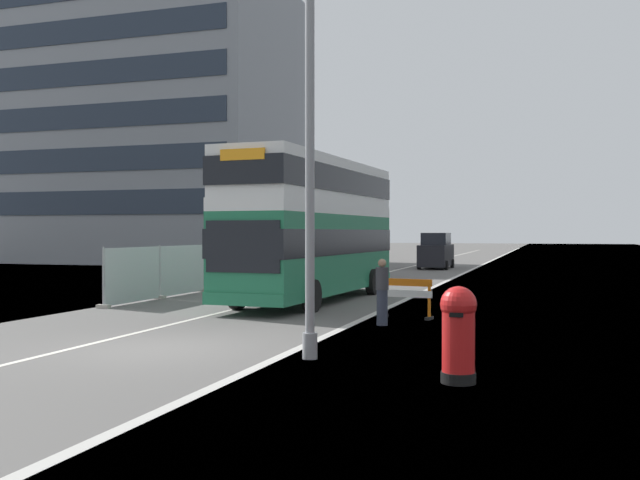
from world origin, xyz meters
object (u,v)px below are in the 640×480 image
at_px(red_pillar_postbox, 458,330).
at_px(pedestrian_at_kerb, 382,292).
at_px(double_decker_bus, 314,226).
at_px(lamppost_foreground, 310,143).
at_px(car_receding_mid, 436,252).
at_px(roadworks_barrier, 406,294).
at_px(car_oncoming_near, 352,257).

height_order(red_pillar_postbox, pedestrian_at_kerb, pedestrian_at_kerb).
bearing_deg(double_decker_bus, lamppost_foreground, -71.62).
relative_size(lamppost_foreground, red_pillar_postbox, 5.59).
relative_size(lamppost_foreground, car_receding_mid, 1.95).
relative_size(double_decker_bus, roadworks_barrier, 7.44).
xyz_separation_m(red_pillar_postbox, car_oncoming_near, (-9.25, 26.63, 0.18)).
height_order(roadworks_barrier, car_oncoming_near, car_oncoming_near).
height_order(lamppost_foreground, pedestrian_at_kerb, lamppost_foreground).
height_order(lamppost_foreground, roadworks_barrier, lamppost_foreground).
height_order(lamppost_foreground, car_receding_mid, lamppost_foreground).
distance_m(double_decker_bus, pedestrian_at_kerb, 7.12).
relative_size(lamppost_foreground, car_oncoming_near, 1.96).
bearing_deg(double_decker_bus, car_receding_mid, 88.46).
height_order(lamppost_foreground, red_pillar_postbox, lamppost_foreground).
xyz_separation_m(red_pillar_postbox, pedestrian_at_kerb, (-2.80, 6.54, 0.02)).
bearing_deg(pedestrian_at_kerb, lamppost_foreground, -92.09).
distance_m(lamppost_foreground, red_pillar_postbox, 4.63).
xyz_separation_m(red_pillar_postbox, car_receding_mid, (-6.01, 35.66, 0.25)).
relative_size(lamppost_foreground, roadworks_barrier, 5.76).
distance_m(roadworks_barrier, car_oncoming_near, 19.63).
bearing_deg(car_oncoming_near, pedestrian_at_kerb, -72.21).
height_order(car_oncoming_near, pedestrian_at_kerb, car_oncoming_near).
distance_m(car_oncoming_near, car_receding_mid, 9.59).
bearing_deg(roadworks_barrier, car_oncoming_near, 110.11).
relative_size(car_oncoming_near, pedestrian_at_kerb, 2.56).
distance_m(roadworks_barrier, car_receding_mid, 27.69).
relative_size(red_pillar_postbox, pedestrian_at_kerb, 0.90).
bearing_deg(car_oncoming_near, roadworks_barrier, -69.89).
bearing_deg(lamppost_foreground, car_oncoming_near, 103.88).
bearing_deg(car_oncoming_near, car_receding_mid, 70.25).
xyz_separation_m(car_receding_mid, pedestrian_at_kerb, (3.21, -29.12, -0.23)).
relative_size(red_pillar_postbox, car_oncoming_near, 0.35).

